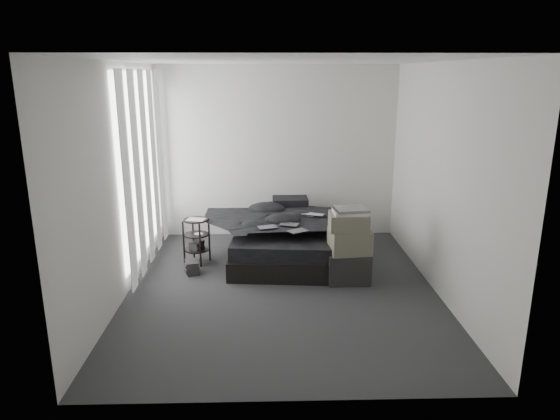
{
  "coord_description": "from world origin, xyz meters",
  "views": [
    {
      "loc": [
        -0.17,
        -5.45,
        2.48
      ],
      "look_at": [
        0.0,
        0.8,
        0.75
      ],
      "focal_mm": 32.0,
      "sensor_mm": 36.0,
      "label": 1
    }
  ],
  "objects_px": {
    "bed": "(287,249)",
    "box_lower": "(348,266)",
    "laptop": "(312,211)",
    "side_stand": "(197,241)"
  },
  "relations": [
    {
      "from": "laptop",
      "to": "side_stand",
      "type": "distance_m",
      "value": 1.61
    },
    {
      "from": "bed",
      "to": "box_lower",
      "type": "distance_m",
      "value": 1.08
    },
    {
      "from": "box_lower",
      "to": "laptop",
      "type": "bearing_deg",
      "value": 114.4
    },
    {
      "from": "laptop",
      "to": "bed",
      "type": "bearing_deg",
      "value": -154.5
    },
    {
      "from": "bed",
      "to": "box_lower",
      "type": "xyz_separation_m",
      "value": [
        0.71,
        -0.81,
        0.06
      ]
    },
    {
      "from": "bed",
      "to": "laptop",
      "type": "height_order",
      "value": "laptop"
    },
    {
      "from": "laptop",
      "to": "box_lower",
      "type": "bearing_deg",
      "value": -42.65
    },
    {
      "from": "bed",
      "to": "side_stand",
      "type": "xyz_separation_m",
      "value": [
        -1.21,
        -0.13,
        0.17
      ]
    },
    {
      "from": "laptop",
      "to": "box_lower",
      "type": "relative_size",
      "value": 0.58
    },
    {
      "from": "bed",
      "to": "side_stand",
      "type": "bearing_deg",
      "value": -168.88
    }
  ]
}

